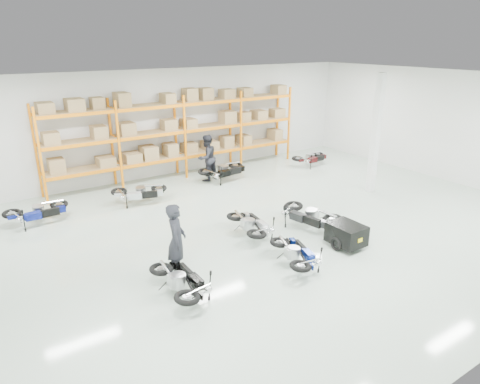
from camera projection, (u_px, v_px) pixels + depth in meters
room at (274, 158)px, 12.91m from camera, size 18.00×18.00×18.00m
pallet_rack at (180, 124)px, 17.96m from camera, size 11.28×0.98×3.62m
structural_column at (376, 135)px, 16.02m from camera, size 0.25×0.25×4.50m
moto_blue_centre at (297, 250)px, 11.05m from camera, size 1.23×1.78×1.04m
moto_silver_left at (252, 221)px, 12.74m from camera, size 1.06×1.78×1.09m
moto_black_far_left at (182, 276)px, 9.75m from camera, size 0.88×1.72×1.10m
moto_touring_right at (308, 211)px, 13.33m from camera, size 1.23×1.96×1.18m
trailer at (346, 234)px, 12.13m from camera, size 0.88×1.66×0.69m
moto_back_a at (37, 208)px, 13.68m from camera, size 1.72×0.87×1.11m
moto_back_b at (139, 189)px, 15.39m from camera, size 1.89×1.35×1.11m
moto_back_c at (224, 168)px, 17.85m from camera, size 1.92×1.04×1.20m
moto_back_d at (311, 156)px, 19.97m from camera, size 1.65×0.88×1.05m
person_left at (177, 241)px, 10.47m from camera, size 0.75×0.84×1.93m
person_back at (207, 158)px, 17.76m from camera, size 1.12×0.98×1.94m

